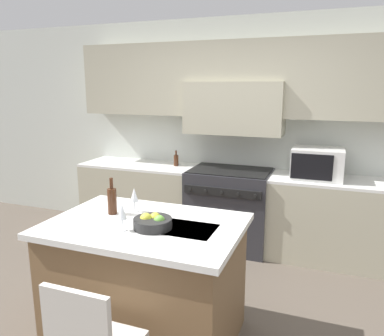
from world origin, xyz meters
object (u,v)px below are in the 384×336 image
at_px(wine_bottle, 112,200).
at_px(range_stove, 229,208).
at_px(microwave, 317,163).
at_px(wine_glass_near, 122,212).
at_px(wine_glass_far, 134,196).
at_px(oil_bottle_on_counter, 176,160).
at_px(fruit_bowl, 153,222).

bearing_deg(wine_bottle, range_stove, 75.16).
xyz_separation_m(microwave, wine_glass_near, (-1.18, -2.07, -0.02)).
height_order(wine_glass_far, oil_bottle_on_counter, wine_glass_far).
height_order(range_stove, fruit_bowl, fruit_bowl).
height_order(microwave, oil_bottle_on_counter, microwave).
bearing_deg(wine_glass_near, range_stove, 83.90).
xyz_separation_m(wine_glass_near, wine_glass_far, (-0.12, 0.38, 0.00)).
relative_size(wine_bottle, wine_glass_near, 1.49).
height_order(wine_glass_far, fruit_bowl, wine_glass_far).
bearing_deg(wine_glass_far, fruit_bowl, -42.36).
xyz_separation_m(wine_bottle, fruit_bowl, (0.42, -0.16, -0.07)).
height_order(microwave, wine_glass_near, microwave).
height_order(microwave, fruit_bowl, microwave).
relative_size(range_stove, fruit_bowl, 3.51).
bearing_deg(fruit_bowl, wine_glass_far, 137.64).
relative_size(range_stove, microwave, 1.78).
distance_m(microwave, wine_glass_near, 2.38).
height_order(wine_bottle, wine_glass_near, wine_bottle).
bearing_deg(microwave, wine_bottle, -128.55).
xyz_separation_m(microwave, oil_bottle_on_counter, (-1.68, 0.06, -0.09)).
bearing_deg(microwave, wine_glass_far, -127.47).
relative_size(wine_glass_far, oil_bottle_on_counter, 0.99).
height_order(wine_bottle, wine_glass_far, wine_bottle).
bearing_deg(oil_bottle_on_counter, microwave, -2.13).
bearing_deg(range_stove, oil_bottle_on_counter, 173.56).
bearing_deg(microwave, range_stove, -178.89).
distance_m(microwave, wine_bottle, 2.30).
relative_size(microwave, wine_glass_near, 2.77).
bearing_deg(oil_bottle_on_counter, wine_glass_far, -77.67).
distance_m(fruit_bowl, oil_bottle_on_counter, 2.13).
xyz_separation_m(microwave, fruit_bowl, (-1.01, -1.95, -0.11)).
bearing_deg(fruit_bowl, microwave, 62.74).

